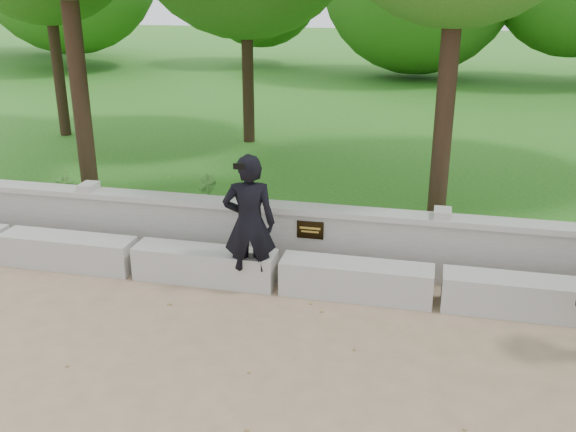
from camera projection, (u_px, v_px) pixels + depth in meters
The scene contains 7 objects.
ground at pixel (235, 369), 6.58m from camera, with size 80.00×80.00×0.00m, color #A18363.
lawn at pixel (374, 108), 19.34m from camera, with size 40.00×22.00×0.25m, color #306418.
concrete_bench at pixel (279, 272), 8.24m from camera, with size 11.90×0.45×0.45m.
parapet_wall at pixel (291, 235), 8.80m from camera, with size 12.50×0.35×0.90m.
man_main at pixel (249, 224), 7.98m from camera, with size 0.74×0.67×1.80m.
shrub_a at pixel (66, 193), 10.22m from camera, with size 0.33×0.22×0.63m, color #386F25.
shrub_b at pixel (207, 197), 9.95m from camera, with size 0.37×0.30×0.68m, color #386F25.
Camera 1 is at (1.80, -5.37, 3.75)m, focal length 40.00 mm.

